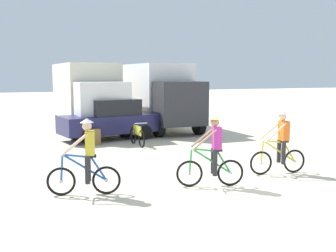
{
  "coord_description": "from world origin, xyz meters",
  "views": [
    {
      "loc": [
        -5.33,
        -8.57,
        2.84
      ],
      "look_at": [
        -0.22,
        4.34,
        1.1
      ],
      "focal_mm": 44.47,
      "sensor_mm": 36.0,
      "label": 1
    }
  ],
  "objects_px": {
    "bicycle_spare": "(137,136)",
    "sedan_parked": "(110,119)",
    "cyclist_cowboy_hat": "(213,154)",
    "supply_crate": "(92,137)",
    "cyclist_near_camera": "(280,145)",
    "cyclist_orange_shirt": "(86,160)",
    "box_truck_cream_rv": "(88,94)",
    "box_truck_avon_van": "(158,93)"
  },
  "relations": [
    {
      "from": "supply_crate",
      "to": "cyclist_near_camera",
      "type": "bearing_deg",
      "value": -59.34
    },
    {
      "from": "box_truck_cream_rv",
      "to": "cyclist_orange_shirt",
      "type": "distance_m",
      "value": 11.25
    },
    {
      "from": "cyclist_orange_shirt",
      "to": "cyclist_near_camera",
      "type": "relative_size",
      "value": 1.0
    },
    {
      "from": "cyclist_near_camera",
      "to": "supply_crate",
      "type": "bearing_deg",
      "value": 120.66
    },
    {
      "from": "cyclist_near_camera",
      "to": "bicycle_spare",
      "type": "height_order",
      "value": "cyclist_near_camera"
    },
    {
      "from": "box_truck_avon_van",
      "to": "cyclist_orange_shirt",
      "type": "distance_m",
      "value": 12.16
    },
    {
      "from": "box_truck_avon_van",
      "to": "supply_crate",
      "type": "relative_size",
      "value": 10.38
    },
    {
      "from": "supply_crate",
      "to": "cyclist_cowboy_hat",
      "type": "bearing_deg",
      "value": -77.57
    },
    {
      "from": "box_truck_cream_rv",
      "to": "cyclist_orange_shirt",
      "type": "bearing_deg",
      "value": -101.0
    },
    {
      "from": "box_truck_cream_rv",
      "to": "cyclist_orange_shirt",
      "type": "height_order",
      "value": "box_truck_cream_rv"
    },
    {
      "from": "box_truck_avon_van",
      "to": "cyclist_near_camera",
      "type": "xyz_separation_m",
      "value": [
        -0.18,
        -10.6,
        -1.03
      ]
    },
    {
      "from": "bicycle_spare",
      "to": "sedan_parked",
      "type": "bearing_deg",
      "value": 107.75
    },
    {
      "from": "bicycle_spare",
      "to": "cyclist_near_camera",
      "type": "bearing_deg",
      "value": -68.41
    },
    {
      "from": "cyclist_cowboy_hat",
      "to": "bicycle_spare",
      "type": "relative_size",
      "value": 1.05
    },
    {
      "from": "sedan_parked",
      "to": "supply_crate",
      "type": "distance_m",
      "value": 1.64
    },
    {
      "from": "cyclist_near_camera",
      "to": "supply_crate",
      "type": "distance_m",
      "value": 7.92
    },
    {
      "from": "box_truck_avon_van",
      "to": "cyclist_orange_shirt",
      "type": "xyz_separation_m",
      "value": [
        -5.72,
        -10.68,
        -1.03
      ]
    },
    {
      "from": "box_truck_cream_rv",
      "to": "cyclist_near_camera",
      "type": "relative_size",
      "value": 3.75
    },
    {
      "from": "box_truck_cream_rv",
      "to": "cyclist_cowboy_hat",
      "type": "height_order",
      "value": "box_truck_cream_rv"
    },
    {
      "from": "cyclist_orange_shirt",
      "to": "supply_crate",
      "type": "relative_size",
      "value": 2.78
    },
    {
      "from": "box_truck_cream_rv",
      "to": "bicycle_spare",
      "type": "height_order",
      "value": "box_truck_cream_rv"
    },
    {
      "from": "sedan_parked",
      "to": "cyclist_near_camera",
      "type": "distance_m",
      "value": 8.5
    },
    {
      "from": "sedan_parked",
      "to": "box_truck_avon_van",
      "type": "bearing_deg",
      "value": 39.74
    },
    {
      "from": "box_truck_avon_van",
      "to": "bicycle_spare",
      "type": "relative_size",
      "value": 3.92
    },
    {
      "from": "cyclist_near_camera",
      "to": "bicycle_spare",
      "type": "xyz_separation_m",
      "value": [
        -2.38,
        6.01,
        -0.45
      ]
    },
    {
      "from": "box_truck_avon_van",
      "to": "cyclist_cowboy_hat",
      "type": "distance_m",
      "value": 11.44
    },
    {
      "from": "sedan_parked",
      "to": "bicycle_spare",
      "type": "height_order",
      "value": "sedan_parked"
    },
    {
      "from": "cyclist_cowboy_hat",
      "to": "supply_crate",
      "type": "distance_m",
      "value": 7.49
    },
    {
      "from": "box_truck_avon_van",
      "to": "supply_crate",
      "type": "bearing_deg",
      "value": -137.94
    },
    {
      "from": "cyclist_cowboy_hat",
      "to": "supply_crate",
      "type": "relative_size",
      "value": 2.78
    },
    {
      "from": "sedan_parked",
      "to": "supply_crate",
      "type": "height_order",
      "value": "sedan_parked"
    },
    {
      "from": "cyclist_near_camera",
      "to": "bicycle_spare",
      "type": "distance_m",
      "value": 6.48
    },
    {
      "from": "box_truck_avon_van",
      "to": "supply_crate",
      "type": "height_order",
      "value": "box_truck_avon_van"
    },
    {
      "from": "sedan_parked",
      "to": "cyclist_orange_shirt",
      "type": "distance_m",
      "value": 8.43
    },
    {
      "from": "cyclist_near_camera",
      "to": "bicycle_spare",
      "type": "bearing_deg",
      "value": 111.59
    },
    {
      "from": "box_truck_cream_rv",
      "to": "supply_crate",
      "type": "distance_m",
      "value": 4.44
    },
    {
      "from": "cyclist_orange_shirt",
      "to": "cyclist_cowboy_hat",
      "type": "height_order",
      "value": "same"
    },
    {
      "from": "supply_crate",
      "to": "box_truck_cream_rv",
      "type": "bearing_deg",
      "value": 81.27
    },
    {
      "from": "cyclist_orange_shirt",
      "to": "supply_crate",
      "type": "height_order",
      "value": "cyclist_orange_shirt"
    },
    {
      "from": "box_truck_cream_rv",
      "to": "sedan_parked",
      "type": "distance_m",
      "value": 3.15
    },
    {
      "from": "cyclist_cowboy_hat",
      "to": "cyclist_near_camera",
      "type": "xyz_separation_m",
      "value": [
        2.42,
        0.5,
        0.0
      ]
    },
    {
      "from": "box_truck_avon_van",
      "to": "cyclist_near_camera",
      "type": "relative_size",
      "value": 3.73
    }
  ]
}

